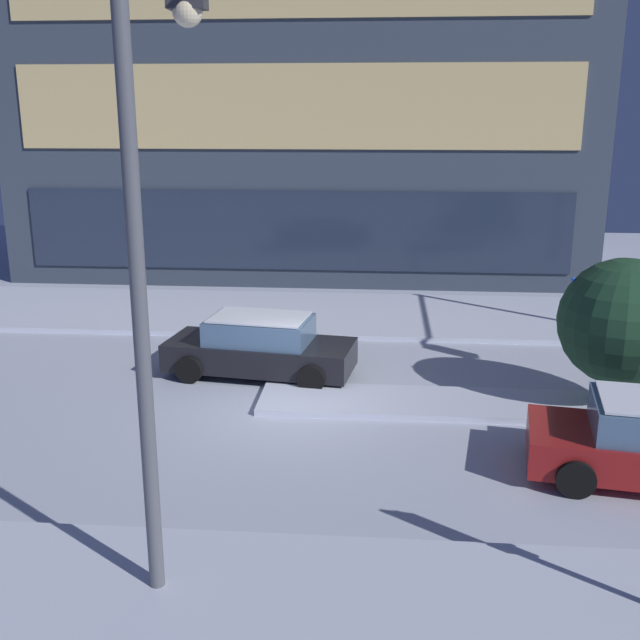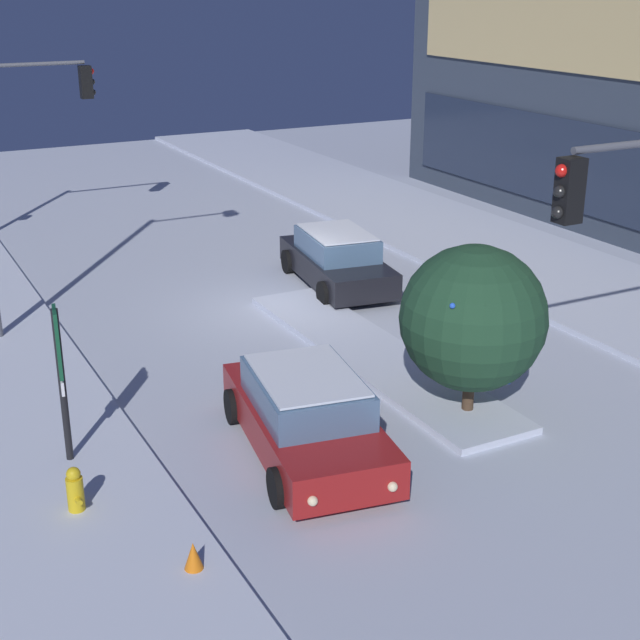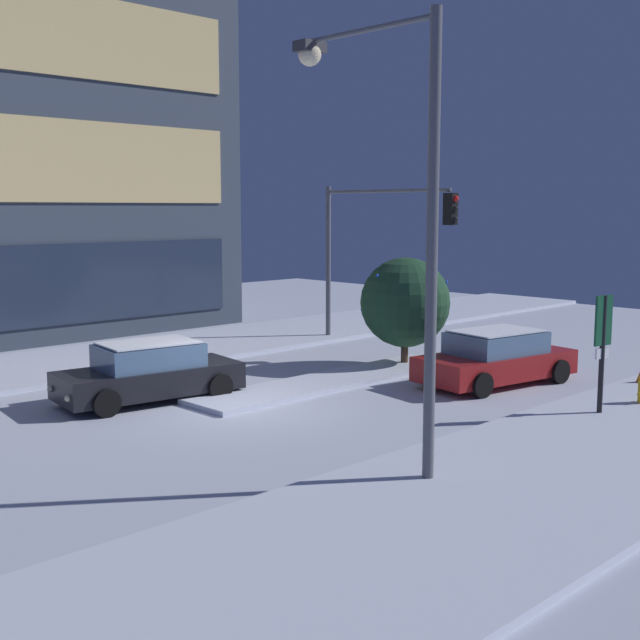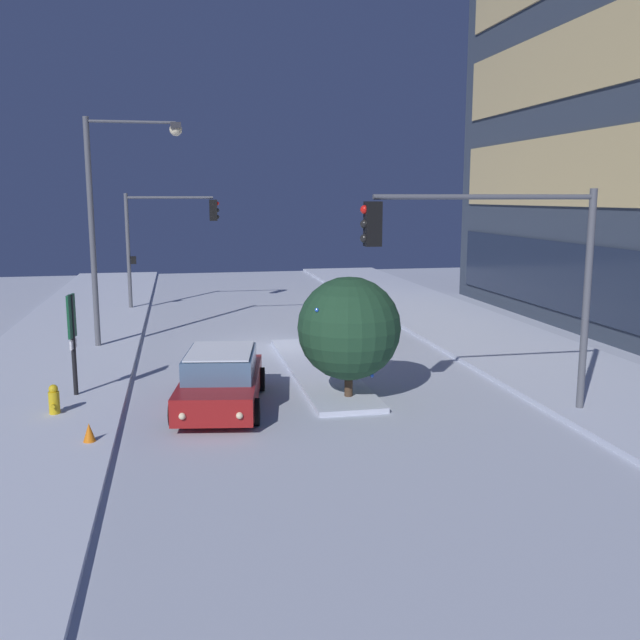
% 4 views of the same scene
% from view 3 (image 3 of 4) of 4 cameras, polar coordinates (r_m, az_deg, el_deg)
% --- Properties ---
extents(ground, '(52.00, 52.00, 0.00)m').
position_cam_3_polar(ground, '(19.92, -5.85, -6.15)').
color(ground, silver).
extents(curb_strip_near, '(52.00, 5.20, 0.14)m').
position_cam_3_polar(curb_strip_near, '(14.83, 13.69, -10.98)').
color(curb_strip_near, silver).
rests_on(curb_strip_near, ground).
extents(curb_strip_far, '(52.00, 5.20, 0.14)m').
position_cam_3_polar(curb_strip_far, '(26.36, -16.52, -2.84)').
color(curb_strip_far, silver).
rests_on(curb_strip_far, ground).
extents(median_strip, '(9.00, 1.80, 0.14)m').
position_cam_3_polar(median_strip, '(22.66, 0.91, -4.22)').
color(median_strip, silver).
rests_on(median_strip, ground).
extents(car_near, '(4.88, 2.68, 1.49)m').
position_cam_3_polar(car_near, '(22.92, 12.10, -2.62)').
color(car_near, maroon).
rests_on(car_near, ground).
extents(car_far, '(4.78, 2.50, 1.49)m').
position_cam_3_polar(car_far, '(20.90, -11.77, -3.62)').
color(car_far, black).
rests_on(car_far, ground).
extents(traffic_light_corner_far_right, '(0.32, 5.82, 5.55)m').
position_cam_3_polar(traffic_light_corner_far_right, '(28.25, 4.12, 6.13)').
color(traffic_light_corner_far_right, '#565960').
rests_on(traffic_light_corner_far_right, ground).
extents(street_lamp_arched, '(0.56, 3.29, 8.02)m').
position_cam_3_polar(street_lamp_arched, '(14.47, 5.09, 9.47)').
color(street_lamp_arched, '#565960').
rests_on(street_lamp_arched, ground).
extents(parking_info_sign, '(0.55, 0.15, 2.84)m').
position_cam_3_polar(parking_info_sign, '(19.65, 19.02, -1.36)').
color(parking_info_sign, black).
rests_on(parking_info_sign, ground).
extents(decorated_tree_median, '(2.71, 2.71, 3.32)m').
position_cam_3_polar(decorated_tree_median, '(24.82, 5.93, 1.22)').
color(decorated_tree_median, '#473323').
rests_on(decorated_tree_median, ground).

